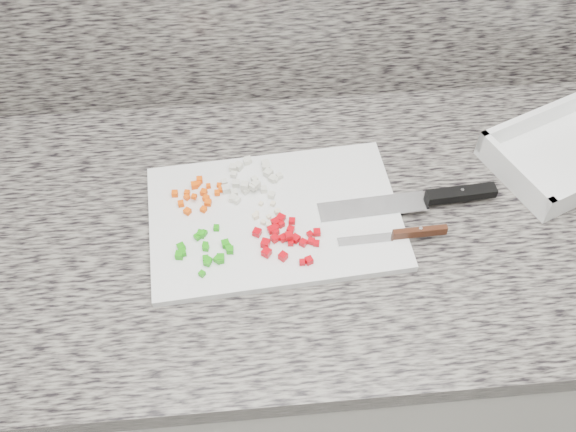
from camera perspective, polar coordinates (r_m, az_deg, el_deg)
name	(u,v)px	position (r m, az deg, el deg)	size (l,w,h in m)	color
cabinet	(315,345)	(1.47, 2.43, -11.34)	(3.92, 0.62, 0.86)	beige
countertop	(324,223)	(1.08, 3.22, -0.58)	(3.96, 0.64, 0.04)	slate
cutting_board	(275,217)	(1.05, -1.18, -0.12)	(0.41, 0.27, 0.01)	silver
carrot_pile	(198,194)	(1.08, -7.97, 1.93)	(0.09, 0.08, 0.01)	#F25005
onion_pile	(249,179)	(1.09, -3.47, 3.27)	(0.11, 0.10, 0.02)	beige
green_pepper_pile	(207,250)	(1.01, -7.17, -3.04)	(0.09, 0.10, 0.01)	#1C980D
red_pepper_pile	(285,238)	(1.01, -0.27, -1.95)	(0.11, 0.10, 0.02)	#BB020C
garlic_pile	(267,214)	(1.05, -1.86, 0.15)	(0.05, 0.05, 0.01)	beige
chef_knife	(431,198)	(1.09, 12.59, 1.56)	(0.30, 0.05, 0.02)	white
paring_knife	(406,234)	(1.03, 10.44, -1.58)	(0.18, 0.02, 0.02)	white
tray	(565,155)	(1.23, 23.42, 5.01)	(0.30, 0.27, 0.05)	white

